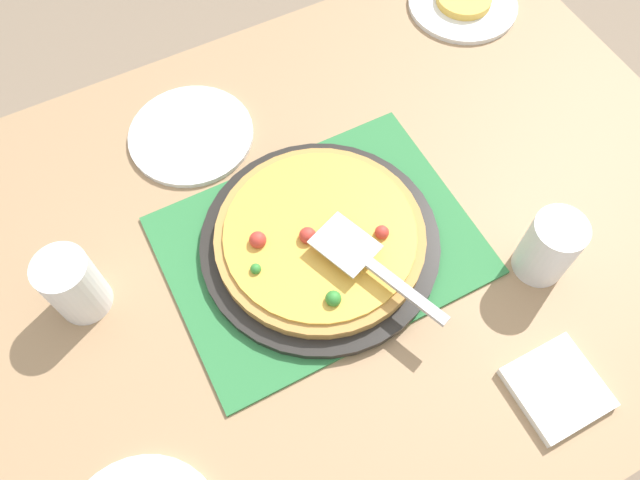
% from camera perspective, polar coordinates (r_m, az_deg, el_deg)
% --- Properties ---
extents(ground_plane, '(8.00, 8.00, 0.00)m').
position_cam_1_polar(ground_plane, '(1.68, 0.00, -12.55)').
color(ground_plane, '#84705B').
extents(dining_table, '(1.40, 1.00, 0.75)m').
position_cam_1_polar(dining_table, '(1.08, 0.00, -3.26)').
color(dining_table, '#9E7A56').
rests_on(dining_table, ground_plane).
extents(placemat, '(0.48, 0.36, 0.01)m').
position_cam_1_polar(placemat, '(0.98, 0.00, -0.47)').
color(placemat, '#2D753D').
rests_on(placemat, dining_table).
extents(pizza_pan, '(0.38, 0.38, 0.01)m').
position_cam_1_polar(pizza_pan, '(0.97, 0.00, -0.20)').
color(pizza_pan, black).
rests_on(pizza_pan, placemat).
extents(pizza, '(0.33, 0.33, 0.05)m').
position_cam_1_polar(pizza, '(0.95, -0.02, 0.33)').
color(pizza, '#B78442').
rests_on(pizza, pizza_pan).
extents(plate_near_left, '(0.22, 0.22, 0.01)m').
position_cam_1_polar(plate_near_left, '(1.36, 13.13, 20.59)').
color(plate_near_left, white).
rests_on(plate_near_left, dining_table).
extents(plate_side, '(0.22, 0.22, 0.01)m').
position_cam_1_polar(plate_side, '(1.12, -11.90, 9.56)').
color(plate_side, white).
rests_on(plate_side, dining_table).
extents(cup_near, '(0.08, 0.08, 0.12)m').
position_cam_1_polar(cup_near, '(0.96, -21.98, -3.90)').
color(cup_near, white).
rests_on(cup_near, dining_table).
extents(cup_far, '(0.08, 0.08, 0.12)m').
position_cam_1_polar(cup_far, '(0.98, 20.54, -0.64)').
color(cup_far, white).
rests_on(cup_far, dining_table).
extents(pizza_server, '(0.12, 0.23, 0.01)m').
position_cam_1_polar(pizza_server, '(0.90, 4.69, -2.20)').
color(pizza_server, silver).
rests_on(pizza_server, pizza).
extents(napkin_stack, '(0.12, 0.12, 0.02)m').
position_cam_1_polar(napkin_stack, '(0.95, 21.19, -12.72)').
color(napkin_stack, white).
rests_on(napkin_stack, dining_table).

